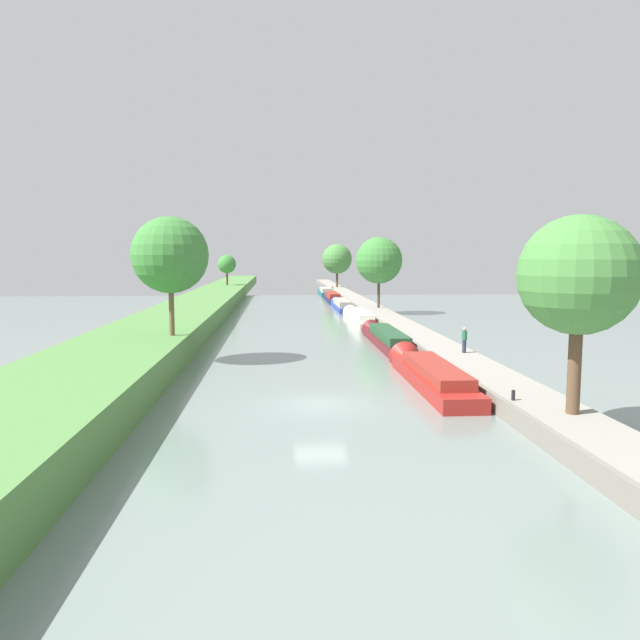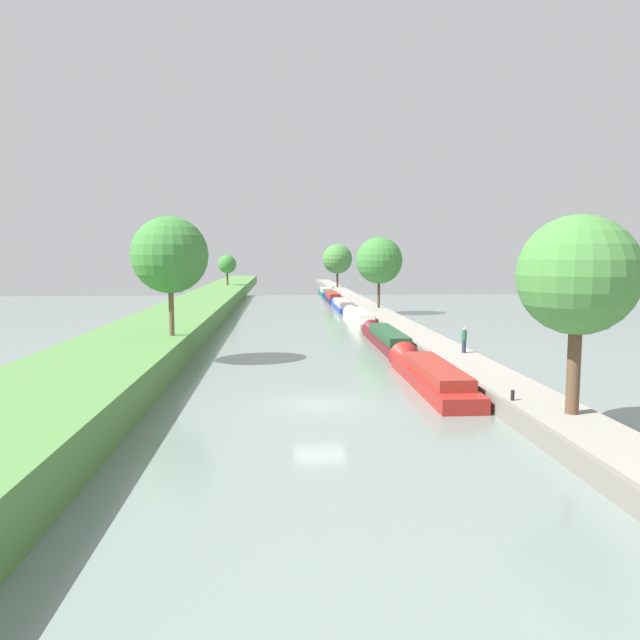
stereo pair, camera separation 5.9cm
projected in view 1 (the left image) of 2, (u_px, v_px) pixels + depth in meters
The scene contains 18 objects.
ground_plane at pixel (320, 404), 28.85m from camera, with size 160.00×160.00×0.00m, color slate.
left_grassy_bank at pixel (75, 388), 27.98m from camera, with size 7.13×260.00×1.90m.
right_towpath at pixel (512, 393), 29.44m from camera, with size 3.01×260.00×0.82m.
stone_quay at pixel (480, 393), 29.33m from camera, with size 0.25×260.00×0.87m.
narrowboat_red at pixel (428, 373), 33.64m from camera, with size 2.19×13.56×2.08m.
narrowboat_maroon at pixel (386, 338), 48.18m from camera, with size 1.93×15.14×1.94m.
narrowboat_cream at pixel (359, 317), 64.58m from camera, with size 1.89×15.48×1.89m.
narrowboat_blue at pixel (341, 305), 80.46m from camera, with size 1.83×13.90×1.91m.
narrowboat_navy at pixel (332, 297), 94.50m from camera, with size 1.90×14.35×2.04m.
narrowboat_teal at pixel (325, 292), 109.59m from camera, with size 2.14×12.20×2.06m.
tree_rightbank_near at pixel (579, 276), 23.47m from camera, with size 4.72×4.72×7.91m.
tree_rightbank_midnear at pixel (379, 260), 72.15m from camera, with size 5.61×5.61×8.53m.
tree_rightbank_midfar at pixel (337, 259), 120.07m from camera, with size 5.95×5.95×8.61m.
tree_leftbank_downstream at pixel (170, 255), 38.82m from camera, with size 4.98×4.98×7.76m.
tree_leftbank_upstream at pixel (227, 264), 106.07m from camera, with size 3.24×3.24×5.33m.
person_walking at pixel (464, 339), 39.00m from camera, with size 0.34×0.34×1.66m.
mooring_bollard_near at pixel (513, 395), 26.21m from camera, with size 0.16×0.16×0.45m.
mooring_bollard_far at pixel (333, 287), 114.70m from camera, with size 0.16×0.16×0.45m.
Camera 1 is at (-1.93, -28.19, 7.12)m, focal length 33.69 mm.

